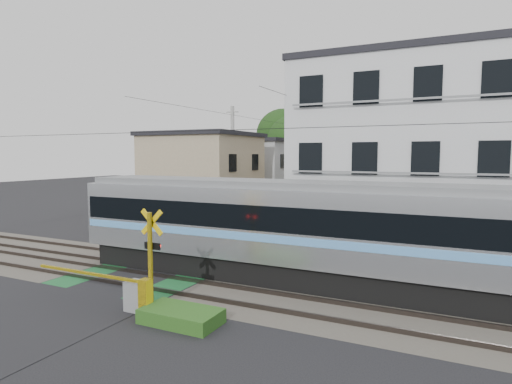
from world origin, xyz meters
The scene contains 11 objects.
ground centered at (0.00, 0.00, 0.00)m, with size 120.00×120.00×0.00m, color black.
track_bed centered at (0.00, 0.00, 0.04)m, with size 120.00×120.00×0.14m.
crossing_signal_near centered at (2.59, -3.65, 0.71)m, with size 4.74×0.65×3.09m.
crossing_signal_far centered at (-2.59, 3.65, 0.71)m, with size 4.74×0.65×3.09m.
apartment_block centered at (8.50, 9.49, 4.66)m, with size 10.20×8.36×9.30m.
houses_row centered at (0.25, 25.92, 3.24)m, with size 22.07×31.35×6.80m.
tree_hill centered at (-0.69, 48.47, 5.91)m, with size 40.00×12.37×11.89m.
catenary centered at (6.00, 0.03, 3.70)m, with size 60.00×5.04×7.00m.
utility_poles centered at (-1.05, 23.01, 4.08)m, with size 7.90×42.00×8.00m.
pedestrian centered at (0.65, 34.03, 0.89)m, with size 0.65×0.43×1.79m, color black.
weed_patches centered at (1.76, -0.09, 0.18)m, with size 10.25×8.80×0.40m.
Camera 1 is at (11.05, -13.25, 4.66)m, focal length 30.00 mm.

